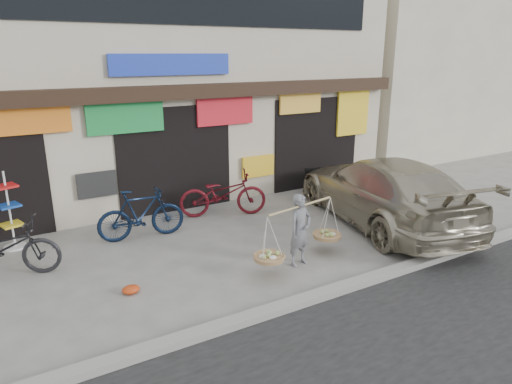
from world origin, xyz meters
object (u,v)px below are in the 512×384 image
street_vendor (300,233)px  bike_1 (141,214)px  display_rack (11,218)px  bike_0 (1,248)px  bike_2 (223,194)px  suv (382,190)px

street_vendor → bike_1: size_ratio=1.13×
display_rack → street_vendor: bearing=-37.7°
street_vendor → bike_0: (-5.00, 2.38, -0.10)m
bike_2 → suv: (3.14, -2.33, 0.23)m
suv → bike_0: bearing=1.8°
bike_1 → suv: size_ratio=0.33×
bike_0 → street_vendor: bearing=-94.2°
bike_1 → bike_2: bike_2 is taller
bike_1 → suv: suv is taller
street_vendor → suv: (3.09, 0.94, 0.15)m
bike_1 → bike_2: size_ratio=0.87×
bike_0 → suv: size_ratio=0.35×
bike_0 → bike_1: bearing=-59.3°
bike_2 → suv: suv is taller
street_vendor → display_rack: (-4.76, 3.68, 0.03)m
bike_0 → suv: suv is taller
bike_1 → suv: (5.35, -1.90, 0.23)m
street_vendor → bike_0: bearing=143.9°
bike_0 → display_rack: (0.24, 1.30, 0.13)m
street_vendor → bike_0: street_vendor is taller
street_vendor → display_rack: bearing=131.6°
street_vendor → suv: size_ratio=0.37×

